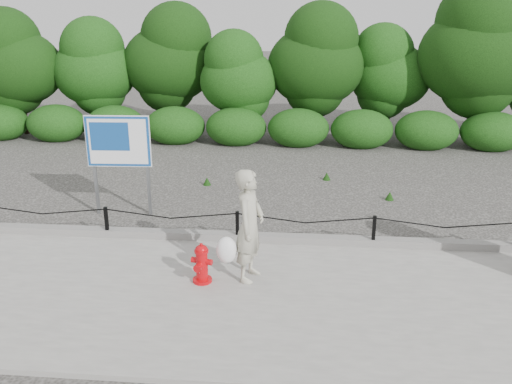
% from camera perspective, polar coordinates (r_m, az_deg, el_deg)
% --- Properties ---
extents(ground, '(90.00, 90.00, 0.00)m').
position_cam_1_polar(ground, '(10.23, -1.95, -5.61)').
color(ground, '#2D2B28').
rests_on(ground, ground).
extents(sidewalk, '(14.00, 4.00, 0.08)m').
position_cam_1_polar(sidewalk, '(8.45, -3.64, -11.02)').
color(sidewalk, gray).
rests_on(sidewalk, ground).
extents(curb, '(14.00, 0.22, 0.14)m').
position_cam_1_polar(curb, '(10.21, -1.93, -4.73)').
color(curb, slate).
rests_on(curb, sidewalk).
extents(chain_barrier, '(10.06, 0.06, 0.60)m').
position_cam_1_polar(chain_barrier, '(10.05, -1.98, -3.25)').
color(chain_barrier, black).
rests_on(chain_barrier, sidewalk).
extents(treeline, '(20.25, 3.77, 5.01)m').
position_cam_1_polar(treeline, '(18.23, 3.70, 13.58)').
color(treeline, black).
rests_on(treeline, ground).
extents(fire_hydrant, '(0.37, 0.39, 0.66)m').
position_cam_1_polar(fire_hydrant, '(8.69, -5.74, -7.53)').
color(fire_hydrant, red).
rests_on(fire_hydrant, sidewalk).
extents(pedestrian, '(0.81, 0.75, 1.83)m').
position_cam_1_polar(pedestrian, '(8.52, -0.83, -3.72)').
color(pedestrian, '#AFAB96').
rests_on(pedestrian, sidewalk).
extents(advertising_sign, '(1.35, 0.17, 2.15)m').
position_cam_1_polar(advertising_sign, '(11.58, -14.29, 4.73)').
color(advertising_sign, slate).
rests_on(advertising_sign, ground).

